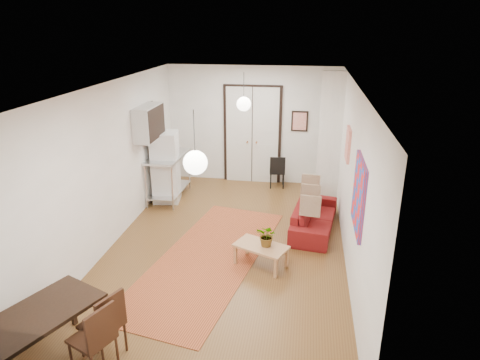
# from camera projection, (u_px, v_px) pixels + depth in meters

# --- Properties ---
(floor) EXTENTS (7.00, 7.00, 0.00)m
(floor) POSITION_uv_depth(u_px,v_px,m) (227.00, 246.00, 7.85)
(floor) COLOR brown
(floor) RESTS_ON ground
(ceiling) EXTENTS (4.20, 7.00, 0.02)m
(ceiling) POSITION_uv_depth(u_px,v_px,m) (225.00, 86.00, 6.84)
(ceiling) COLOR white
(ceiling) RESTS_ON wall_back
(wall_back) EXTENTS (4.20, 0.02, 2.90)m
(wall_back) POSITION_uv_depth(u_px,v_px,m) (253.00, 125.00, 10.59)
(wall_back) COLOR silver
(wall_back) RESTS_ON floor
(wall_front) EXTENTS (4.20, 0.02, 2.90)m
(wall_front) POSITION_uv_depth(u_px,v_px,m) (159.00, 289.00, 4.11)
(wall_front) COLOR silver
(wall_front) RESTS_ON floor
(wall_left) EXTENTS (0.02, 7.00, 2.90)m
(wall_left) POSITION_uv_depth(u_px,v_px,m) (111.00, 165.00, 7.65)
(wall_left) COLOR silver
(wall_left) RESTS_ON floor
(wall_right) EXTENTS (0.02, 7.00, 2.90)m
(wall_right) POSITION_uv_depth(u_px,v_px,m) (352.00, 178.00, 7.04)
(wall_right) COLOR silver
(wall_right) RESTS_ON floor
(double_doors) EXTENTS (1.44, 0.06, 2.50)m
(double_doors) POSITION_uv_depth(u_px,v_px,m) (252.00, 136.00, 10.63)
(double_doors) COLOR silver
(double_doors) RESTS_ON wall_back
(stub_partition) EXTENTS (0.50, 0.10, 2.90)m
(stub_partition) POSITION_uv_depth(u_px,v_px,m) (330.00, 138.00, 9.44)
(stub_partition) COLOR silver
(stub_partition) RESTS_ON floor
(wall_cabinet) EXTENTS (0.35, 1.00, 0.70)m
(wall_cabinet) POSITION_uv_depth(u_px,v_px,m) (149.00, 123.00, 8.86)
(wall_cabinet) COLOR silver
(wall_cabinet) RESTS_ON wall_left
(painting_popart) EXTENTS (0.05, 1.00, 1.00)m
(painting_popart) POSITION_uv_depth(u_px,v_px,m) (359.00, 195.00, 5.82)
(painting_popart) COLOR red
(painting_popart) RESTS_ON wall_right
(painting_abstract) EXTENTS (0.05, 0.50, 0.60)m
(painting_abstract) POSITION_uv_depth(u_px,v_px,m) (348.00, 144.00, 7.66)
(painting_abstract) COLOR #F5E7CC
(painting_abstract) RESTS_ON wall_right
(poster_back) EXTENTS (0.40, 0.03, 0.50)m
(poster_back) POSITION_uv_depth(u_px,v_px,m) (300.00, 121.00, 10.34)
(poster_back) COLOR red
(poster_back) RESTS_ON wall_back
(print_left) EXTENTS (0.03, 0.44, 0.54)m
(print_left) POSITION_uv_depth(u_px,v_px,m) (150.00, 115.00, 9.33)
(print_left) COLOR #9C7341
(print_left) RESTS_ON wall_left
(pendant_back) EXTENTS (0.30, 0.30, 0.80)m
(pendant_back) POSITION_uv_depth(u_px,v_px,m) (244.00, 104.00, 8.92)
(pendant_back) COLOR white
(pendant_back) RESTS_ON ceiling
(pendant_front) EXTENTS (0.30, 0.30, 0.80)m
(pendant_front) POSITION_uv_depth(u_px,v_px,m) (195.00, 163.00, 5.22)
(pendant_front) COLOR white
(pendant_front) RESTS_ON ceiling
(kilim_rug) EXTENTS (2.34, 4.43, 0.01)m
(kilim_rug) POSITION_uv_depth(u_px,v_px,m) (209.00, 258.00, 7.44)
(kilim_rug) COLOR #B14E2C
(kilim_rug) RESTS_ON floor
(sofa) EXTENTS (1.92, 0.97, 0.54)m
(sofa) POSITION_uv_depth(u_px,v_px,m) (314.00, 217.00, 8.38)
(sofa) COLOR maroon
(sofa) RESTS_ON floor
(coffee_table) EXTENTS (0.98, 0.78, 0.38)m
(coffee_table) POSITION_uv_depth(u_px,v_px,m) (261.00, 248.00, 7.10)
(coffee_table) COLOR #B07C53
(coffee_table) RESTS_ON floor
(potted_plant) EXTENTS (0.42, 0.40, 0.37)m
(potted_plant) POSITION_uv_depth(u_px,v_px,m) (267.00, 236.00, 7.00)
(potted_plant) COLOR #3B692F
(potted_plant) RESTS_ON coffee_table
(kitchen_counter) EXTENTS (0.71, 1.37, 1.04)m
(kitchen_counter) POSITION_uv_depth(u_px,v_px,m) (168.00, 170.00, 9.74)
(kitchen_counter) COLOR silver
(kitchen_counter) RESTS_ON floor
(bowl) EXTENTS (0.25, 0.25, 0.06)m
(bowl) POSITION_uv_depth(u_px,v_px,m) (163.00, 158.00, 9.33)
(bowl) COLOR silver
(bowl) RESTS_ON kitchen_counter
(soap_bottle) EXTENTS (0.10, 0.10, 0.22)m
(soap_bottle) POSITION_uv_depth(u_px,v_px,m) (170.00, 148.00, 9.81)
(soap_bottle) COLOR teal
(soap_bottle) RESTS_ON kitchen_counter
(fridge) EXTENTS (0.64, 0.64, 1.61)m
(fridge) POSITION_uv_depth(u_px,v_px,m) (166.00, 167.00, 9.57)
(fridge) COLOR silver
(fridge) RESTS_ON floor
(dining_table) EXTENTS (1.23, 1.52, 0.74)m
(dining_table) POSITION_uv_depth(u_px,v_px,m) (41.00, 318.00, 4.94)
(dining_table) COLOR black
(dining_table) RESTS_ON floor
(dining_chair_near) EXTENTS (0.57, 0.68, 0.91)m
(dining_chair_near) POSITION_uv_depth(u_px,v_px,m) (104.00, 314.00, 5.21)
(dining_chair_near) COLOR #381F11
(dining_chair_near) RESTS_ON floor
(dining_chair_far) EXTENTS (0.57, 0.68, 0.91)m
(dining_chair_far) POSITION_uv_depth(u_px,v_px,m) (95.00, 327.00, 4.98)
(dining_chair_far) COLOR #381F11
(dining_chair_far) RESTS_ON floor
(black_side_chair) EXTENTS (0.40, 0.40, 0.81)m
(black_side_chair) POSITION_uv_depth(u_px,v_px,m) (277.00, 168.00, 10.58)
(black_side_chair) COLOR black
(black_side_chair) RESTS_ON floor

